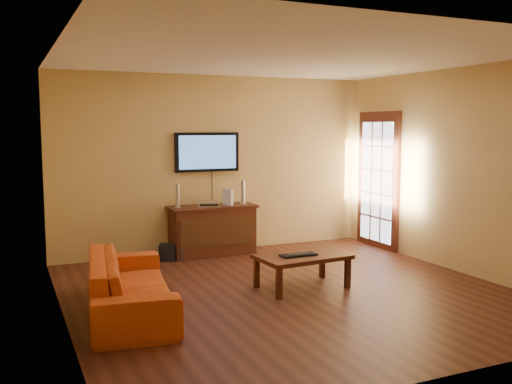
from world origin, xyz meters
TOP-DOWN VIEW (x-y plane):
  - ground_plane at (0.00, 0.00)m, footprint 5.00×5.00m
  - room_walls at (0.00, 0.62)m, footprint 5.00×5.00m
  - french_door at (2.46, 1.70)m, footprint 0.07×1.02m
  - media_console at (-0.15, 2.24)m, footprint 1.32×0.51m
  - television at (-0.15, 2.45)m, footprint 1.01×0.08m
  - coffee_table at (0.22, 0.11)m, footprint 1.12×0.73m
  - sofa at (-1.85, 0.04)m, footprint 0.88×2.11m
  - speaker_left at (-0.67, 2.27)m, footprint 0.09×0.09m
  - speaker_right at (0.37, 2.28)m, footprint 0.10×0.10m
  - av_receiver at (-0.23, 2.19)m, footprint 0.36×0.30m
  - game_console at (0.09, 2.22)m, footprint 0.12×0.18m
  - subwoofer at (-0.87, 2.15)m, footprint 0.30×0.30m
  - bottle at (-0.71, 2.01)m, footprint 0.07×0.07m
  - keyboard at (0.16, 0.08)m, footprint 0.45×0.18m

SIDE VIEW (x-z plane):
  - ground_plane at x=0.00m, z-range 0.00..0.00m
  - bottle at x=-0.71m, z-range -0.01..0.20m
  - subwoofer at x=-0.87m, z-range 0.00..0.23m
  - coffee_table at x=0.22m, z-range 0.15..0.56m
  - media_console at x=-0.15m, z-range 0.00..0.75m
  - sofa at x=-1.85m, z-range 0.00..0.80m
  - keyboard at x=0.16m, z-range 0.40..0.43m
  - av_receiver at x=-0.23m, z-range 0.75..0.82m
  - game_console at x=0.09m, z-range 0.75..0.99m
  - speaker_left at x=-0.67m, z-range 0.73..1.07m
  - speaker_right at x=0.37m, z-range 0.73..1.09m
  - french_door at x=2.46m, z-range -0.06..2.16m
  - television at x=-0.15m, z-range 1.24..1.84m
  - room_walls at x=0.00m, z-range -0.81..4.19m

